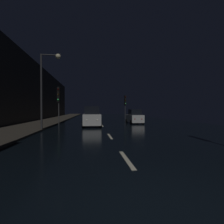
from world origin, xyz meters
TOP-DOWN VIEW (x-y plane):
  - ground at (0.00, 24.50)m, footprint 27.51×84.00m
  - sidewalk_left at (-7.56, 24.50)m, footprint 4.40×84.00m
  - building_facade_left at (-10.16, 21.00)m, footprint 0.80×63.00m
  - lane_centerline at (0.00, 18.11)m, footprint 0.16×30.71m
  - traffic_light_far_left at (-5.26, 18.36)m, footprint 0.38×0.48m
  - traffic_light_far_right at (5.26, 28.02)m, footprint 0.36×0.48m
  - streetlamp_overhead at (-4.97, 11.81)m, footprint 1.70×0.44m
  - car_approaching_headlights at (-1.17, 15.39)m, footprint 2.00×4.34m
  - car_parked_right_far at (4.46, 18.30)m, footprint 1.72×3.72m

SIDE VIEW (x-z plane):
  - ground at x=0.00m, z-range -0.02..0.00m
  - lane_centerline at x=0.00m, z-range 0.00..0.01m
  - sidewalk_left at x=-7.56m, z-range 0.00..0.15m
  - car_parked_right_far at x=4.46m, z-range -0.08..1.79m
  - car_approaching_headlights at x=-1.17m, z-range -0.09..2.09m
  - traffic_light_far_right at x=5.26m, z-range 1.01..5.57m
  - traffic_light_far_left at x=-5.26m, z-range 1.03..5.68m
  - streetlamp_overhead at x=-4.97m, z-range 1.13..7.75m
  - building_facade_left at x=-10.16m, z-range 0.00..9.34m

